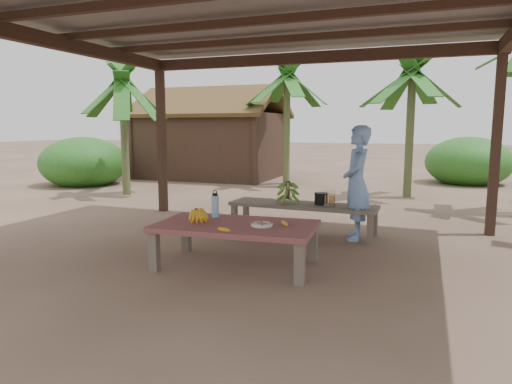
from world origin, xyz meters
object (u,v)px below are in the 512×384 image
(work_table, at_px, (236,229))
(water_flask, at_px, (215,205))
(bench, at_px, (303,207))
(ripe_banana_bunch, at_px, (196,214))
(cooking_pot, at_px, (321,199))
(woman, at_px, (357,183))
(plate, at_px, (262,225))

(work_table, distance_m, water_flask, 0.52)
(bench, height_order, ripe_banana_bunch, ripe_banana_bunch)
(cooking_pot, bearing_deg, work_table, -106.88)
(bench, xyz_separation_m, woman, (0.80, -0.09, 0.41))
(work_table, xyz_separation_m, plate, (0.32, -0.03, 0.08))
(water_flask, bearing_deg, cooking_pot, 59.20)
(ripe_banana_bunch, bearing_deg, work_table, 3.45)
(plate, bearing_deg, water_flask, 157.08)
(work_table, relative_size, water_flask, 5.56)
(bench, relative_size, water_flask, 6.60)
(bench, relative_size, plate, 8.96)
(bench, bearing_deg, ripe_banana_bunch, -110.81)
(ripe_banana_bunch, relative_size, cooking_pot, 1.38)
(plate, distance_m, water_flask, 0.78)
(work_table, xyz_separation_m, cooking_pot, (0.57, 1.89, 0.10))
(work_table, distance_m, woman, 2.12)
(work_table, bearing_deg, woman, 54.15)
(woman, bearing_deg, water_flask, -54.82)
(woman, bearing_deg, bench, -106.72)
(work_table, xyz_separation_m, woman, (1.10, 1.78, 0.37))
(bench, bearing_deg, work_table, -97.34)
(work_table, height_order, cooking_pot, cooking_pot)
(bench, height_order, cooking_pot, cooking_pot)
(ripe_banana_bunch, distance_m, cooking_pot, 2.20)
(bench, relative_size, woman, 1.37)
(ripe_banana_bunch, bearing_deg, cooking_pot, 61.01)
(cooking_pot, bearing_deg, ripe_banana_bunch, -118.99)
(water_flask, bearing_deg, plate, -22.92)
(ripe_banana_bunch, bearing_deg, plate, 0.08)
(work_table, xyz_separation_m, ripe_banana_bunch, (-0.49, -0.03, 0.15))
(water_flask, relative_size, woman, 0.21)
(bench, relative_size, ripe_banana_bunch, 8.09)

